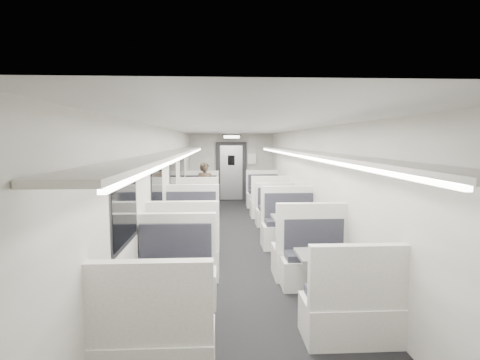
{
  "coord_description": "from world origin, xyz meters",
  "views": [
    {
      "loc": [
        -0.4,
        -7.5,
        2.15
      ],
      "look_at": [
        0.08,
        1.52,
        1.2
      ],
      "focal_mm": 28.0,
      "sensor_mm": 36.0,
      "label": 1
    }
  ],
  "objects": [
    {
      "name": "room",
      "position": [
        0.0,
        0.0,
        1.2
      ],
      "size": [
        3.24,
        12.24,
        2.64
      ],
      "color": "black",
      "rests_on": "ground"
    },
    {
      "name": "booth_left_a",
      "position": [
        -1.0,
        3.36,
        0.4
      ],
      "size": [
        1.1,
        2.23,
        1.19
      ],
      "color": "white",
      "rests_on": "room"
    },
    {
      "name": "booth_left_b",
      "position": [
        -1.0,
        1.4,
        0.36
      ],
      "size": [
        0.98,
        1.99,
        1.07
      ],
      "color": "white",
      "rests_on": "room"
    },
    {
      "name": "booth_left_c",
      "position": [
        -1.0,
        -0.86,
        0.42
      ],
      "size": [
        1.15,
        2.33,
        1.25
      ],
      "color": "white",
      "rests_on": "room"
    },
    {
      "name": "booth_left_d",
      "position": [
        -1.0,
        -3.49,
        0.39
      ],
      "size": [
        1.08,
        2.19,
        1.17
      ],
      "color": "white",
      "rests_on": "room"
    },
    {
      "name": "booth_right_a",
      "position": [
        1.0,
        3.71,
        0.39
      ],
      "size": [
        1.09,
        2.21,
        1.18
      ],
      "color": "white",
      "rests_on": "room"
    },
    {
      "name": "booth_right_b",
      "position": [
        1.0,
        1.1,
        0.36
      ],
      "size": [
        0.98,
        2.0,
        1.07
      ],
      "color": "white",
      "rests_on": "room"
    },
    {
      "name": "booth_right_c",
      "position": [
        1.0,
        -0.97,
        0.41
      ],
      "size": [
        1.12,
        2.28,
        1.22
      ],
      "color": "white",
      "rests_on": "room"
    },
    {
      "name": "booth_right_d",
      "position": [
        1.0,
        -2.94,
        0.37
      ],
      "size": [
        1.02,
        2.07,
        1.11
      ],
      "color": "white",
      "rests_on": "room"
    },
    {
      "name": "passenger",
      "position": [
        -0.83,
        3.31,
        0.77
      ],
      "size": [
        0.63,
        0.49,
        1.53
      ],
      "primitive_type": "imported",
      "rotation": [
        0.0,
        0.0,
        0.25
      ],
      "color": "black",
      "rests_on": "room"
    },
    {
      "name": "window_a",
      "position": [
        -1.49,
        3.4,
        1.35
      ],
      "size": [
        0.02,
        1.18,
        0.84
      ],
      "primitive_type": "cube",
      "color": "black",
      "rests_on": "room"
    },
    {
      "name": "window_b",
      "position": [
        -1.49,
        1.2,
        1.35
      ],
      "size": [
        0.02,
        1.18,
        0.84
      ],
      "primitive_type": "cube",
      "color": "black",
      "rests_on": "room"
    },
    {
      "name": "window_c",
      "position": [
        -1.49,
        -1.0,
        1.35
      ],
      "size": [
        0.02,
        1.18,
        0.84
      ],
      "primitive_type": "cube",
      "color": "black",
      "rests_on": "room"
    },
    {
      "name": "window_d",
      "position": [
        -1.49,
        -3.2,
        1.35
      ],
      "size": [
        0.02,
        1.18,
        0.84
      ],
      "primitive_type": "cube",
      "color": "black",
      "rests_on": "room"
    },
    {
      "name": "luggage_rack_left",
      "position": [
        -1.24,
        -0.3,
        1.92
      ],
      "size": [
        0.46,
        10.4,
        0.09
      ],
      "color": "white",
      "rests_on": "room"
    },
    {
      "name": "luggage_rack_right",
      "position": [
        1.24,
        -0.3,
        1.92
      ],
      "size": [
        0.46,
        10.4,
        0.09
      ],
      "color": "white",
      "rests_on": "room"
    },
    {
      "name": "vestibule_door",
      "position": [
        0.0,
        5.93,
        1.04
      ],
      "size": [
        1.1,
        0.13,
        2.1
      ],
      "color": "black",
      "rests_on": "room"
    },
    {
      "name": "exit_sign",
      "position": [
        0.0,
        5.44,
        2.28
      ],
      "size": [
        0.62,
        0.12,
        0.16
      ],
      "color": "black",
      "rests_on": "room"
    },
    {
      "name": "wall_notice",
      "position": [
        0.75,
        5.92,
        1.5
      ],
      "size": [
        0.32,
        0.02,
        0.4
      ],
      "primitive_type": "cube",
      "color": "white",
      "rests_on": "room"
    }
  ]
}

